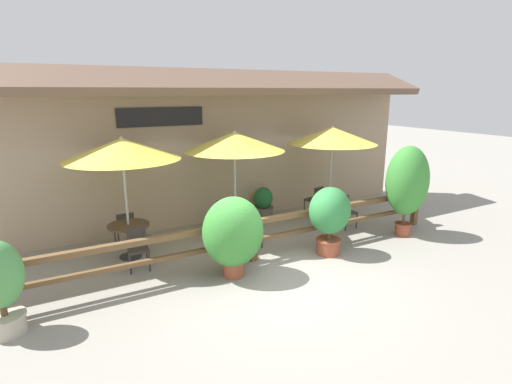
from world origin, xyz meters
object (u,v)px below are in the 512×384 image
at_px(chair_middle_streetside, 251,226).
at_px(chair_middle_wallside, 223,212).
at_px(potted_plant_broad_leaf, 330,215).
at_px(chair_near_wallside, 125,227).
at_px(patio_umbrella_far, 332,135).
at_px(potted_plant_small_flowering, 407,182).
at_px(dining_table_near, 129,231).
at_px(potted_plant_corner_fern, 233,233).
at_px(potted_plant_tall_tropical, 263,204).
at_px(dining_table_far, 329,200).
at_px(chair_far_streetside, 345,210).
at_px(dining_table_middle, 235,214).
at_px(chair_near_streetside, 138,246).
at_px(patio_umbrella_middle, 235,142).
at_px(chair_far_wallside, 315,199).
at_px(patio_umbrella_near, 122,149).

xyz_separation_m(chair_middle_streetside, chair_middle_wallside, (-0.14, 1.36, 0.00)).
height_order(chair_middle_wallside, potted_plant_broad_leaf, potted_plant_broad_leaf).
distance_m(chair_middle_streetside, chair_middle_wallside, 1.36).
height_order(chair_near_wallside, patio_umbrella_far, patio_umbrella_far).
bearing_deg(potted_plant_small_flowering, chair_middle_wallside, 146.07).
xyz_separation_m(dining_table_near, potted_plant_corner_fern, (1.62, -1.97, 0.30)).
height_order(patio_umbrella_far, potted_plant_tall_tropical, patio_umbrella_far).
height_order(dining_table_far, chair_far_streetside, chair_far_streetside).
bearing_deg(dining_table_middle, potted_plant_small_flowering, -26.85).
bearing_deg(dining_table_far, chair_near_streetside, -174.00).
bearing_deg(patio_umbrella_middle, chair_middle_streetside, -82.20).
relative_size(dining_table_middle, patio_umbrella_far, 0.33).
distance_m(chair_far_streetside, potted_plant_corner_fern, 4.17).
bearing_deg(potted_plant_broad_leaf, chair_far_streetside, 38.11).
relative_size(chair_far_streetside, chair_far_wallside, 1.00).
distance_m(patio_umbrella_middle, potted_plant_tall_tropical, 2.63).
distance_m(chair_near_streetside, chair_far_wallside, 5.70).
bearing_deg(dining_table_middle, patio_umbrella_far, -1.67).
relative_size(patio_umbrella_middle, potted_plant_broad_leaf, 1.73).
bearing_deg(chair_middle_streetside, dining_table_middle, 110.47).
height_order(chair_middle_streetside, chair_far_wallside, same).
xyz_separation_m(potted_plant_broad_leaf, potted_plant_tall_tropical, (-0.00, 2.99, -0.49)).
bearing_deg(chair_far_wallside, chair_near_wallside, -14.71).
distance_m(chair_middle_streetside, potted_plant_broad_leaf, 1.90).
bearing_deg(potted_plant_corner_fern, dining_table_far, 25.40).
relative_size(chair_near_streetside, chair_far_streetside, 1.00).
bearing_deg(dining_table_far, potted_plant_corner_fern, -154.60).
height_order(dining_table_far, chair_far_wallside, chair_far_wallside).
xyz_separation_m(dining_table_middle, patio_umbrella_far, (2.94, -0.09, 1.83)).
height_order(chair_near_streetside, patio_umbrella_far, patio_umbrella_far).
xyz_separation_m(chair_near_streetside, chair_middle_streetside, (2.70, -0.01, 0.00)).
bearing_deg(chair_middle_wallside, patio_umbrella_middle, 102.75).
relative_size(chair_near_wallside, chair_far_streetside, 1.00).
xyz_separation_m(patio_umbrella_middle, potted_plant_tall_tropical, (1.38, 0.99, -2.00)).
relative_size(patio_umbrella_near, potted_plant_broad_leaf, 1.73).
bearing_deg(chair_far_wallside, potted_plant_corner_fern, 18.98).
bearing_deg(patio_umbrella_middle, dining_table_middle, 0.00).
relative_size(chair_far_wallside, potted_plant_corner_fern, 0.53).
relative_size(chair_near_wallside, chair_middle_streetside, 1.00).
distance_m(patio_umbrella_near, dining_table_middle, 3.21).
height_order(chair_near_wallside, patio_umbrella_middle, patio_umbrella_middle).
bearing_deg(patio_umbrella_middle, potted_plant_broad_leaf, -55.31).
height_order(patio_umbrella_near, chair_middle_streetside, patio_umbrella_near).
distance_m(dining_table_near, patio_umbrella_middle, 3.21).
xyz_separation_m(patio_umbrella_middle, patio_umbrella_far, (2.94, -0.09, 0.00)).
bearing_deg(patio_umbrella_middle, potted_plant_corner_fern, -117.23).
xyz_separation_m(chair_near_streetside, potted_plant_small_flowering, (6.47, -1.29, 0.92)).
relative_size(chair_middle_streetside, potted_plant_corner_fern, 0.53).
xyz_separation_m(patio_umbrella_far, potted_plant_small_flowering, (0.93, -1.87, -1.04)).
relative_size(dining_table_middle, potted_plant_tall_tropical, 0.96).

